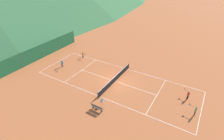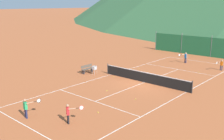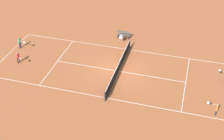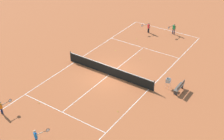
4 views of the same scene
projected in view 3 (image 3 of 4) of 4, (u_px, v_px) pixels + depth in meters
The scene contains 14 objects.
ground_plane at pixel (119, 71), 30.14m from camera, with size 600.00×600.00×0.00m, color #A8542D.
court_line_markings at pixel (119, 71), 30.14m from camera, with size 8.25×23.85×0.01m.
tennis_net at pixel (119, 67), 29.85m from camera, with size 9.18×0.08×1.06m.
player_near_baseline at pixel (18, 57), 30.86m from camera, with size 0.83×0.85×1.23m.
player_far_service at pixel (20, 42), 33.15m from camera, with size 0.55×1.02×1.28m.
player_near_service at pixel (216, 108), 24.89m from camera, with size 0.49×0.95×1.15m.
tennis_ball_by_net_right at pixel (165, 58), 31.99m from camera, with size 0.07×0.07×0.07m, color #CCE033.
tennis_ball_mid_court at pixel (186, 98), 26.88m from camera, with size 0.07×0.07×0.07m, color #CCE033.
tennis_ball_alley_left at pixel (83, 59), 31.76m from camera, with size 0.07×0.07×0.07m, color #CCE033.
tennis_ball_alley_right at pixel (39, 67), 30.59m from camera, with size 0.07×0.07×0.07m, color #CCE033.
tennis_ball_by_net_left at pixel (71, 76), 29.45m from camera, with size 0.07×0.07×0.07m, color #CCE033.
tennis_ball_near_corner at pixel (122, 53), 32.80m from camera, with size 0.07×0.07×0.07m, color #CCE033.
ball_hopper at pixel (121, 37), 34.15m from camera, with size 0.36×0.36×0.89m.
courtside_bench at pixel (123, 34), 35.08m from camera, with size 0.36×1.50×0.84m.
Camera 3 is at (23.61, 6.05, 17.73)m, focal length 50.00 mm.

